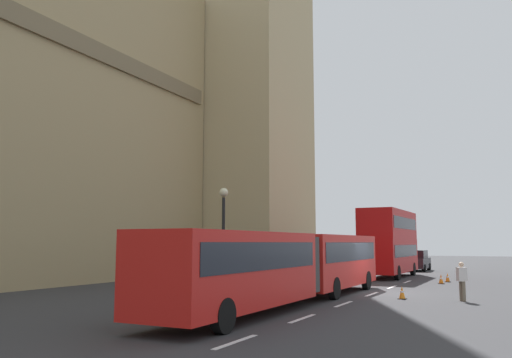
% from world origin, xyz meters
% --- Properties ---
extents(ground_plane, '(160.00, 160.00, 0.00)m').
position_xyz_m(ground_plane, '(0.00, 0.00, 0.00)').
color(ground_plane, '#333335').
extents(lane_centre_marking, '(25.20, 0.16, 0.01)m').
position_xyz_m(lane_centre_marking, '(-3.41, 0.00, 0.01)').
color(lane_centre_marking, silver).
rests_on(lane_centre_marking, ground_plane).
extents(articulated_bus, '(18.69, 2.54, 2.90)m').
position_xyz_m(articulated_bus, '(-6.49, 1.99, 1.75)').
color(articulated_bus, red).
rests_on(articulated_bus, ground_plane).
extents(double_decker_bus, '(9.10, 2.54, 4.90)m').
position_xyz_m(double_decker_bus, '(12.19, 2.00, 2.71)').
color(double_decker_bus, '#B20F0F').
rests_on(double_decker_bus, ground_plane).
extents(sedan_lead, '(4.40, 1.86, 1.85)m').
position_xyz_m(sedan_lead, '(22.06, 1.72, 0.91)').
color(sedan_lead, black).
rests_on(sedan_lead, ground_plane).
extents(traffic_cone_west, '(0.36, 0.36, 0.58)m').
position_xyz_m(traffic_cone_west, '(-2.63, -1.79, 0.28)').
color(traffic_cone_west, black).
rests_on(traffic_cone_west, ground_plane).
extents(traffic_cone_middle, '(0.36, 0.36, 0.58)m').
position_xyz_m(traffic_cone_middle, '(7.42, -2.19, 0.28)').
color(traffic_cone_middle, black).
rests_on(traffic_cone_middle, ground_plane).
extents(traffic_cone_east, '(0.36, 0.36, 0.58)m').
position_xyz_m(traffic_cone_east, '(9.11, -2.37, 0.28)').
color(traffic_cone_east, black).
rests_on(traffic_cone_east, ground_plane).
extents(street_lamp, '(0.44, 0.44, 5.27)m').
position_xyz_m(street_lamp, '(-4.53, 6.50, 3.06)').
color(street_lamp, black).
rests_on(street_lamp, ground_plane).
extents(pedestrian_near_cones, '(0.43, 0.46, 1.69)m').
position_xyz_m(pedestrian_near_cones, '(-2.34, -4.32, 0.91)').
color(pedestrian_near_cones, '#726651').
rests_on(pedestrian_near_cones, ground_plane).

